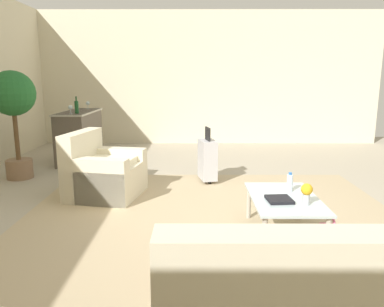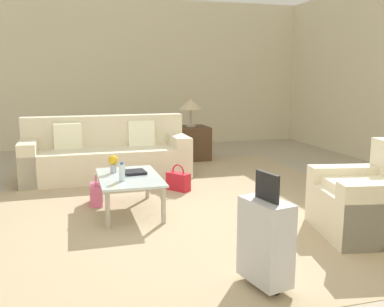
{
  "view_description": "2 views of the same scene",
  "coord_description": "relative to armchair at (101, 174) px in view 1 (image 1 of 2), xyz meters",
  "views": [
    {
      "loc": [
        -4.0,
        0.42,
        1.61
      ],
      "look_at": [
        -0.39,
        0.43,
        0.86
      ],
      "focal_mm": 35.0,
      "sensor_mm": 36.0,
      "label": 1
    },
    {
      "loc": [
        4.23,
        -1.1,
        1.51
      ],
      "look_at": [
        -0.31,
        0.2,
        0.65
      ],
      "focal_mm": 40.0,
      "sensor_mm": 36.0,
      "label": 2
    }
  ],
  "objects": [
    {
      "name": "wine_glass_left_of_centre",
      "position": [
        2.69,
        0.88,
        0.76
      ],
      "size": [
        0.08,
        0.08,
        0.15
      ],
      "color": "silver",
      "rests_on": "bar_console"
    },
    {
      "name": "potted_ficus",
      "position": [
        0.89,
        1.53,
        0.89
      ],
      "size": [
        0.7,
        0.7,
        1.7
      ],
      "color": "#84664C",
      "rests_on": "ground"
    },
    {
      "name": "wall_right",
      "position": [
        4.15,
        -1.67,
        1.25
      ],
      "size": [
        0.12,
        8.0,
        3.1
      ],
      "primitive_type": "cube",
      "color": "beige",
      "rests_on": "ground"
    },
    {
      "name": "ground_plane",
      "position": [
        -0.91,
        -1.67,
        -0.3
      ],
      "size": [
        12.0,
        12.0,
        0.0
      ],
      "primitive_type": "plane",
      "color": "#A89E89"
    },
    {
      "name": "coffee_table_book",
      "position": [
        -1.43,
        -2.09,
        0.13
      ],
      "size": [
        0.26,
        0.25,
        0.03
      ],
      "primitive_type": "cube",
      "rotation": [
        0.0,
        0.0,
        0.08
      ],
      "color": "black",
      "rests_on": "coffee_table"
    },
    {
      "name": "handbag_red",
      "position": [
        -2.05,
        -1.42,
        -0.17
      ],
      "size": [
        0.34,
        0.3,
        0.36
      ],
      "color": "red",
      "rests_on": "ground"
    },
    {
      "name": "wine_glass_leftmost",
      "position": [
        1.69,
        0.91,
        0.76
      ],
      "size": [
        0.08,
        0.08,
        0.15
      ],
      "color": "silver",
      "rests_on": "bar_console"
    },
    {
      "name": "handbag_pink",
      "position": [
        -1.72,
        -2.51,
        -0.17
      ],
      "size": [
        0.33,
        0.16,
        0.36
      ],
      "color": "pink",
      "rests_on": "ground"
    },
    {
      "name": "suitcase_silver",
      "position": [
        0.69,
        -1.47,
        0.06
      ],
      "size": [
        0.44,
        0.3,
        0.85
      ],
      "color": "#B7B7BC",
      "rests_on": "ground"
    },
    {
      "name": "water_bottle",
      "position": [
        -1.11,
        -2.27,
        0.21
      ],
      "size": [
        0.06,
        0.06,
        0.2
      ],
      "color": "silver",
      "rests_on": "coffee_table"
    },
    {
      "name": "area_rug",
      "position": [
        -1.51,
        -1.47,
        -0.3
      ],
      "size": [
        5.2,
        4.4,
        0.01
      ],
      "primitive_type": "cube",
      "color": "tan",
      "rests_on": "ground"
    },
    {
      "name": "flower_vase",
      "position": [
        -1.53,
        -2.32,
        0.24
      ],
      "size": [
        0.11,
        0.11,
        0.21
      ],
      "color": "#B2B7BC",
      "rests_on": "coffee_table"
    },
    {
      "name": "bar_console",
      "position": [
        2.19,
        0.93,
        0.19
      ],
      "size": [
        1.47,
        0.56,
        0.95
      ],
      "color": "brown",
      "rests_on": "ground"
    },
    {
      "name": "wine_bottle_green",
      "position": [
        1.76,
        0.83,
        0.77
      ],
      "size": [
        0.07,
        0.07,
        0.3
      ],
      "color": "#194C23",
      "rests_on": "bar_console"
    },
    {
      "name": "armchair",
      "position": [
        0.0,
        0.0,
        0.0
      ],
      "size": [
        1.06,
        1.03,
        0.88
      ],
      "color": "beige",
      "rests_on": "ground"
    },
    {
      "name": "coffee_table",
      "position": [
        -1.31,
        -2.17,
        0.06
      ],
      "size": [
        1.06,
        0.67,
        0.41
      ],
      "color": "silver",
      "rests_on": "ground"
    }
  ]
}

